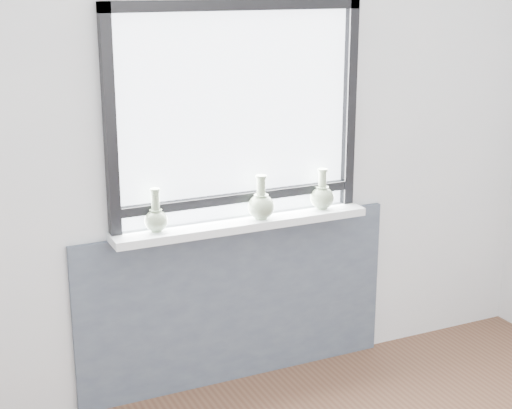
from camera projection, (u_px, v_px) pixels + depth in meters
name	position (u px, v px, depth m)	size (l,w,h in m)	color
back_wall	(233.00, 136.00, 3.83)	(3.60, 0.02, 2.60)	silver
apron_panel	(237.00, 303.00, 4.05)	(1.70, 0.03, 0.86)	#505A68
windowsill	(242.00, 224.00, 3.86)	(1.32, 0.18, 0.04)	white
window	(236.00, 109.00, 3.76)	(1.30, 0.06, 1.05)	black
vase_a	(156.00, 218.00, 3.67)	(0.11, 0.11, 0.21)	gray
vase_b	(261.00, 204.00, 3.85)	(0.13, 0.13, 0.22)	gray
vase_c	(322.00, 196.00, 4.03)	(0.12, 0.12, 0.21)	gray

